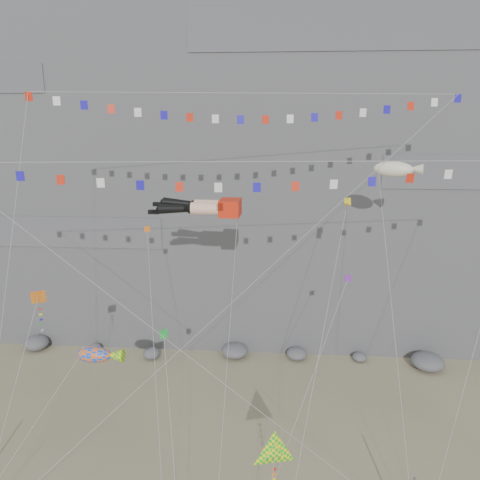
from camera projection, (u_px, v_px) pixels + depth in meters
The scene contains 13 objects.
cliff at pixel (245, 97), 53.90m from camera, with size 80.00×28.00×50.00m, color slate.
talus_boulders at pixel (235, 351), 45.53m from camera, with size 60.00×3.00×1.20m, color slate, non-canonical shape.
legs_kite at pixel (205, 207), 32.36m from camera, with size 6.41×15.73×21.99m.
flag_banner_upper at pixel (253, 94), 30.30m from camera, with size 28.54×14.46×30.56m.
flag_banner_lower at pixel (238, 162), 26.56m from camera, with size 33.28×7.12×23.35m.
harlequin_kite at pixel (38, 298), 28.44m from camera, with size 2.84×7.11×13.56m.
fish_windsock at pixel (94, 355), 29.23m from camera, with size 7.87×5.54×11.29m.
delta_kite at pixel (275, 454), 24.16m from camera, with size 2.59×4.03×7.44m.
blimp_windsock at pixel (393, 170), 33.32m from camera, with size 3.99×13.41×22.49m.
small_kite_a at pixel (148, 237), 34.07m from camera, with size 5.05×16.12×21.78m.
small_kite_b at pixel (345, 285), 30.92m from camera, with size 7.17×12.83×18.50m.
small_kite_c at pixel (164, 337), 28.52m from camera, with size 3.39×9.56×13.40m.
small_kite_d at pixel (346, 207), 32.79m from camera, with size 5.49×16.08×23.31m.
Camera 1 is at (3.53, -24.22, 22.47)m, focal length 35.00 mm.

